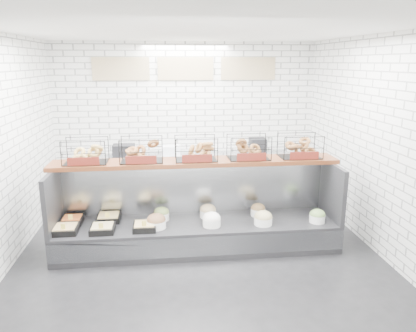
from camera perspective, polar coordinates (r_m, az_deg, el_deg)
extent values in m
plane|color=black|center=(5.77, -1.17, -12.64)|extent=(5.50, 5.50, 0.00)
cube|color=white|center=(7.96, -3.08, 6.29)|extent=(5.00, 0.02, 3.00)
cube|color=white|center=(6.02, 23.22, 2.49)|extent=(0.02, 5.50, 3.00)
cube|color=white|center=(5.15, -1.34, 18.62)|extent=(5.00, 5.50, 0.02)
cube|color=#C6B289|center=(7.87, -12.16, 13.22)|extent=(1.05, 0.03, 0.42)
cube|color=#C6B289|center=(7.85, -3.17, 13.51)|extent=(1.05, 0.03, 0.42)
cube|color=#C6B289|center=(8.01, 5.68, 13.48)|extent=(1.05, 0.03, 0.42)
cube|color=black|center=(5.95, -1.45, -9.62)|extent=(4.00, 0.90, 0.40)
cube|color=#93969B|center=(5.55, -1.04, -11.25)|extent=(4.00, 0.03, 0.28)
cube|color=#93969B|center=(6.12, -1.82, -2.91)|extent=(4.00, 0.08, 0.80)
cube|color=black|center=(5.91, -20.95, -4.55)|extent=(0.06, 0.90, 0.80)
cube|color=black|center=(6.21, 16.97, -3.30)|extent=(0.06, 0.90, 0.80)
cube|color=black|center=(5.83, -19.39, -8.45)|extent=(0.33, 0.33, 0.08)
cube|color=tan|center=(5.81, -19.42, -8.14)|extent=(0.28, 0.28, 0.04)
cube|color=#FFE058|center=(5.69, -19.72, -8.06)|extent=(0.06, 0.01, 0.08)
cube|color=black|center=(6.12, -18.53, -7.28)|extent=(0.29, 0.29, 0.08)
cube|color=orange|center=(6.10, -18.56, -6.97)|extent=(0.24, 0.24, 0.04)
cube|color=#FFE058|center=(5.99, -18.79, -6.83)|extent=(0.06, 0.01, 0.08)
cube|color=black|center=(5.71, -14.61, -8.56)|extent=(0.32, 0.32, 0.08)
cube|color=tan|center=(5.69, -14.63, -8.24)|extent=(0.27, 0.27, 0.04)
cube|color=#FFE058|center=(5.57, -14.83, -8.16)|extent=(0.06, 0.01, 0.08)
cube|color=black|center=(6.06, -13.78, -7.12)|extent=(0.33, 0.33, 0.08)
cube|color=#E8C676|center=(6.05, -13.80, -6.81)|extent=(0.28, 0.28, 0.04)
cube|color=#FFE058|center=(5.93, -13.97, -6.71)|extent=(0.06, 0.01, 0.08)
cube|color=black|center=(5.66, -8.92, -8.45)|extent=(0.31, 0.31, 0.08)
cube|color=tan|center=(5.65, -8.93, -8.13)|extent=(0.26, 0.26, 0.04)
cube|color=#FFE058|center=(5.52, -9.00, -8.03)|extent=(0.06, 0.01, 0.08)
cylinder|color=white|center=(5.69, -7.27, -8.10)|extent=(0.27, 0.27, 0.11)
ellipsoid|color=brown|center=(5.67, -7.29, -7.54)|extent=(0.26, 0.26, 0.18)
cylinder|color=white|center=(5.96, -6.53, -7.02)|extent=(0.22, 0.22, 0.11)
ellipsoid|color=olive|center=(5.94, -6.55, -6.48)|extent=(0.22, 0.22, 0.15)
cylinder|color=white|center=(5.71, 0.52, -7.90)|extent=(0.25, 0.25, 0.11)
ellipsoid|color=white|center=(5.69, 0.52, -7.34)|extent=(0.25, 0.25, 0.17)
cylinder|color=white|center=(6.02, -0.01, -6.69)|extent=(0.24, 0.24, 0.11)
ellipsoid|color=tan|center=(6.00, -0.01, -6.15)|extent=(0.24, 0.24, 0.17)
cylinder|color=white|center=(5.81, 7.76, -7.64)|extent=(0.26, 0.26, 0.11)
ellipsoid|color=tan|center=(5.78, 7.78, -7.09)|extent=(0.25, 0.25, 0.18)
cylinder|color=white|center=(6.12, 7.03, -6.44)|extent=(0.22, 0.22, 0.11)
ellipsoid|color=brown|center=(6.10, 7.05, -5.91)|extent=(0.21, 0.21, 0.15)
cylinder|color=white|center=(6.04, 15.10, -7.13)|extent=(0.22, 0.22, 0.11)
ellipsoid|color=#6A8F48|center=(6.02, 15.14, -6.60)|extent=(0.22, 0.22, 0.15)
cube|color=#431E0E|center=(5.82, -1.70, 0.57)|extent=(4.10, 0.50, 0.06)
cube|color=black|center=(5.86, -16.85, 2.04)|extent=(0.60, 0.38, 0.34)
cube|color=#571710|center=(5.68, -17.13, 0.62)|extent=(0.42, 0.02, 0.11)
cube|color=black|center=(5.77, -9.34, 2.29)|extent=(0.60, 0.38, 0.34)
cube|color=#571710|center=(5.59, -9.39, 0.85)|extent=(0.42, 0.02, 0.11)
cube|color=black|center=(5.78, -1.72, 2.50)|extent=(0.60, 0.38, 0.34)
cube|color=#571710|center=(5.60, -1.54, 1.07)|extent=(0.42, 0.02, 0.11)
cube|color=black|center=(5.89, 5.74, 2.66)|extent=(0.60, 0.38, 0.34)
cube|color=#571710|center=(5.72, 6.14, 1.27)|extent=(0.42, 0.02, 0.11)
cube|color=black|center=(6.10, 12.82, 2.77)|extent=(0.60, 0.38, 0.34)
cube|color=#571710|center=(5.93, 13.39, 1.43)|extent=(0.42, 0.02, 0.11)
cube|color=#93969B|center=(7.86, -2.83, -1.63)|extent=(4.00, 0.60, 0.90)
cube|color=black|center=(7.69, -11.74, 2.09)|extent=(0.40, 0.30, 0.24)
cube|color=silver|center=(7.76, -5.25, 2.21)|extent=(0.35, 0.28, 0.18)
cylinder|color=#D25C34|center=(7.71, -0.38, 2.35)|extent=(0.09, 0.09, 0.22)
cube|color=black|center=(7.89, 7.00, 2.82)|extent=(0.30, 0.30, 0.30)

